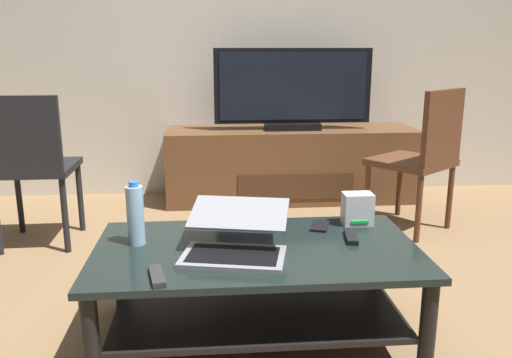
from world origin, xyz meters
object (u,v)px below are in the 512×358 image
at_px(television, 293,91).
at_px(dining_chair, 423,153).
at_px(media_cabinet, 291,164).
at_px(router_box, 357,209).
at_px(cell_phone, 320,226).
at_px(soundbar_remote, 351,236).
at_px(side_chair, 32,162).
at_px(coffee_table, 256,275).
at_px(tv_remote, 157,276).
at_px(laptop, 236,239).
at_px(water_bottle_near, 135,215).

bearing_deg(television, dining_chair, -47.92).
bearing_deg(media_cabinet, router_box, -89.33).
height_order(media_cabinet, cell_phone, media_cabinet).
bearing_deg(soundbar_remote, dining_chair, 64.99).
xyz_separation_m(side_chair, soundbar_remote, (1.60, -1.08, -0.11)).
height_order(cell_phone, soundbar_remote, soundbar_remote).
distance_m(coffee_table, tv_remote, 0.47).
xyz_separation_m(coffee_table, laptop, (-0.08, -0.06, 0.18)).
distance_m(laptop, cell_phone, 0.47).
bearing_deg(tv_remote, media_cabinet, 58.80).
distance_m(media_cabinet, soundbar_remote, 1.97).
height_order(laptop, tv_remote, laptop).
bearing_deg(soundbar_remote, television, 97.06).
height_order(coffee_table, water_bottle_near, water_bottle_near).
height_order(side_chair, water_bottle_near, side_chair).
xyz_separation_m(router_box, cell_phone, (-0.17, -0.03, -0.07)).
bearing_deg(router_box, media_cabinet, 90.67).
distance_m(side_chair, soundbar_remote, 1.94).
bearing_deg(dining_chair, television, 132.08).
xyz_separation_m(side_chair, water_bottle_near, (0.73, -1.06, 0.00)).
bearing_deg(water_bottle_near, dining_chair, 34.72).
height_order(television, tv_remote, television).
xyz_separation_m(dining_chair, tv_remote, (-1.52, -1.47, -0.10)).
height_order(tv_remote, soundbar_remote, same).
xyz_separation_m(coffee_table, tv_remote, (-0.36, -0.26, 0.13)).
relative_size(water_bottle_near, cell_phone, 1.84).
bearing_deg(media_cabinet, television, -90.00).
bearing_deg(media_cabinet, dining_chair, -48.69).
bearing_deg(water_bottle_near, router_box, 9.80).
bearing_deg(television, side_chair, -152.48).
bearing_deg(cell_phone, water_bottle_near, -151.02).
relative_size(coffee_table, media_cabinet, 0.67).
relative_size(dining_chair, water_bottle_near, 3.58).
bearing_deg(television, laptop, -104.53).
bearing_deg(water_bottle_near, cell_phone, 9.86).
height_order(media_cabinet, water_bottle_near, water_bottle_near).
distance_m(media_cabinet, tv_remote, 2.43).
height_order(media_cabinet, router_box, media_cabinet).
bearing_deg(coffee_table, side_chair, 136.74).
bearing_deg(laptop, cell_phone, 35.04).
height_order(laptop, soundbar_remote, laptop).
bearing_deg(media_cabinet, laptop, -104.38).
xyz_separation_m(television, router_box, (0.02, -1.76, -0.37)).
bearing_deg(television, media_cabinet, 90.00).
xyz_separation_m(laptop, water_bottle_near, (-0.39, 0.13, 0.06)).
bearing_deg(laptop, dining_chair, 45.48).
xyz_separation_m(dining_chair, soundbar_remote, (-0.77, -1.15, -0.10)).
height_order(television, cell_phone, television).
bearing_deg(side_chair, water_bottle_near, -55.29).
height_order(side_chair, tv_remote, side_chair).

